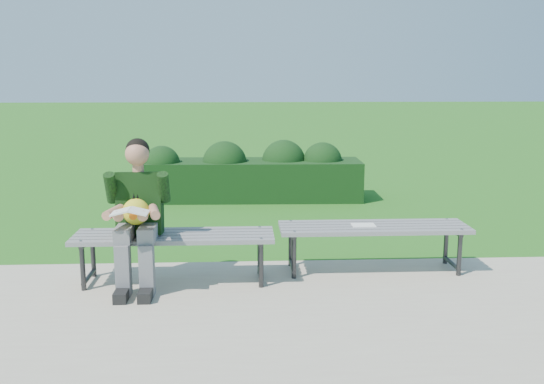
# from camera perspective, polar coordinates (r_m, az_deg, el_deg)

# --- Properties ---
(ground) EXTENTS (80.00, 80.00, 0.00)m
(ground) POSITION_cam_1_polar(r_m,az_deg,el_deg) (6.21, -4.19, -6.73)
(ground) COLOR #26711F
(ground) RESTS_ON ground
(walkway) EXTENTS (30.00, 3.50, 0.02)m
(walkway) POSITION_cam_1_polar(r_m,az_deg,el_deg) (4.56, -4.65, -13.23)
(walkway) COLOR #C0AF9E
(walkway) RESTS_ON ground
(hedge) EXTENTS (3.41, 0.94, 0.91)m
(hedge) POSITION_cam_1_polar(r_m,az_deg,el_deg) (9.33, -1.91, 1.75)
(hedge) COLOR #154419
(hedge) RESTS_ON ground
(bench_left) EXTENTS (1.80, 0.50, 0.46)m
(bench_left) POSITION_cam_1_polar(r_m,az_deg,el_deg) (5.56, -9.19, -4.46)
(bench_left) COLOR slate
(bench_left) RESTS_ON walkway
(bench_right) EXTENTS (1.80, 0.50, 0.46)m
(bench_right) POSITION_cam_1_polar(r_m,az_deg,el_deg) (5.89, 9.54, -3.62)
(bench_right) COLOR slate
(bench_right) RESTS_ON walkway
(seated_boy) EXTENTS (0.56, 0.76, 1.31)m
(seated_boy) POSITION_cam_1_polar(r_m,az_deg,el_deg) (5.44, -12.53, -1.68)
(seated_boy) COLOR slate
(seated_boy) RESTS_ON walkway
(paper_sheet) EXTENTS (0.22, 0.16, 0.01)m
(paper_sheet) POSITION_cam_1_polar(r_m,az_deg,el_deg) (5.85, 8.60, -3.10)
(paper_sheet) COLOR white
(paper_sheet) RESTS_ON bench_right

